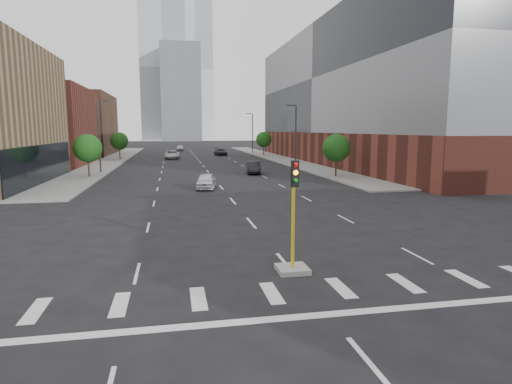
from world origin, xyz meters
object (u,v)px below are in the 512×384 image
object	(u,v)px
car_near_left	(206,181)
car_far_left	(172,155)
car_deep_right	(220,152)
median_traffic_signal	(293,248)
car_distant	(180,148)
car_mid_right	(253,168)

from	to	relation	value
car_near_left	car_far_left	size ratio (longest dim) A/B	0.74
car_near_left	car_deep_right	distance (m)	50.71
median_traffic_signal	car_distant	size ratio (longest dim) A/B	1.02
car_near_left	car_distant	distance (m)	71.99
car_far_left	car_distant	world-z (taller)	car_far_left
median_traffic_signal	car_near_left	distance (m)	24.43
car_deep_right	car_mid_right	bearing A→B (deg)	-94.08
median_traffic_signal	car_far_left	world-z (taller)	median_traffic_signal
car_far_left	car_deep_right	xyz separation A→B (m)	(10.03, 8.73, -0.03)
median_traffic_signal	car_far_left	bearing A→B (deg)	94.02
median_traffic_signal	car_distant	xyz separation A→B (m)	(-2.58, 96.37, -0.24)
car_near_left	car_far_left	world-z (taller)	car_far_left
median_traffic_signal	car_deep_right	bearing A→B (deg)	85.86
car_mid_right	car_deep_right	bearing A→B (deg)	97.36
median_traffic_signal	car_deep_right	world-z (taller)	median_traffic_signal
median_traffic_signal	car_mid_right	distance (m)	37.40
car_near_left	car_mid_right	world-z (taller)	car_mid_right
car_mid_right	car_distant	world-z (taller)	car_mid_right
median_traffic_signal	car_deep_right	size ratio (longest dim) A/B	0.84
median_traffic_signal	car_far_left	size ratio (longest dim) A/B	0.77
median_traffic_signal	car_mid_right	bearing A→B (deg)	81.70
car_far_left	car_deep_right	size ratio (longest dim) A/B	1.09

